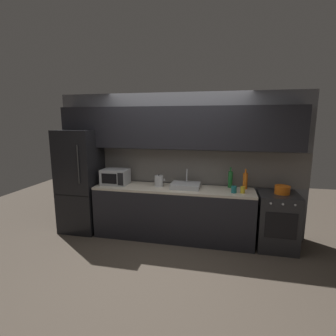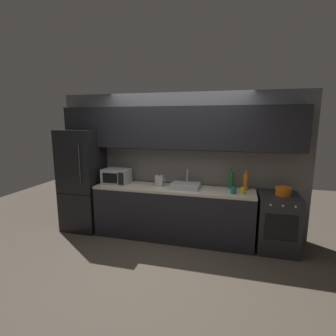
# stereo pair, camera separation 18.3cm
# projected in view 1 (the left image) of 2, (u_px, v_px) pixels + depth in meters

# --- Properties ---
(ground_plane) EXTENTS (10.00, 10.00, 0.00)m
(ground_plane) POSITION_uv_depth(u_px,v_px,m) (160.00, 265.00, 3.65)
(ground_plane) COLOR #4C4238
(back_wall) EXTENTS (4.44, 0.44, 2.50)m
(back_wall) POSITION_uv_depth(u_px,v_px,m) (176.00, 148.00, 4.52)
(back_wall) COLOR slate
(back_wall) RESTS_ON ground
(counter_run) EXTENTS (2.70, 0.60, 0.90)m
(counter_run) POSITION_uv_depth(u_px,v_px,m) (173.00, 213.00, 4.43)
(counter_run) COLOR black
(counter_run) RESTS_ON ground
(refrigerator) EXTENTS (0.68, 0.69, 1.86)m
(refrigerator) POSITION_uv_depth(u_px,v_px,m) (81.00, 181.00, 4.71)
(refrigerator) COLOR black
(refrigerator) RESTS_ON ground
(oven_range) EXTENTS (0.60, 0.62, 0.90)m
(oven_range) POSITION_uv_depth(u_px,v_px,m) (277.00, 221.00, 4.08)
(oven_range) COLOR #232326
(oven_range) RESTS_ON ground
(microwave) EXTENTS (0.46, 0.35, 0.27)m
(microwave) POSITION_uv_depth(u_px,v_px,m) (115.00, 177.00, 4.57)
(microwave) COLOR #A8AAAF
(microwave) RESTS_ON counter_run
(sink_basin) EXTENTS (0.48, 0.38, 0.30)m
(sink_basin) POSITION_uv_depth(u_px,v_px,m) (186.00, 185.00, 4.33)
(sink_basin) COLOR #ADAFB5
(sink_basin) RESTS_ON counter_run
(kettle) EXTENTS (0.19, 0.15, 0.21)m
(kettle) POSITION_uv_depth(u_px,v_px,m) (159.00, 181.00, 4.42)
(kettle) COLOR #B7BABF
(kettle) RESTS_ON counter_run
(wine_bottle_orange) EXTENTS (0.08, 0.08, 0.34)m
(wine_bottle_orange) POSITION_uv_depth(u_px,v_px,m) (245.00, 181.00, 4.24)
(wine_bottle_orange) COLOR orange
(wine_bottle_orange) RESTS_ON counter_run
(wine_bottle_green) EXTENTS (0.08, 0.08, 0.35)m
(wine_bottle_green) POSITION_uv_depth(u_px,v_px,m) (230.00, 179.00, 4.33)
(wine_bottle_green) COLOR #1E6B2D
(wine_bottle_green) RESTS_ON counter_run
(mug_teal) EXTENTS (0.08, 0.08, 0.11)m
(mug_teal) POSITION_uv_depth(u_px,v_px,m) (234.00, 189.00, 4.03)
(mug_teal) COLOR #19666B
(mug_teal) RESTS_ON counter_run
(mug_yellow) EXTENTS (0.07, 0.07, 0.10)m
(mug_yellow) POSITION_uv_depth(u_px,v_px,m) (243.00, 190.00, 4.01)
(mug_yellow) COLOR gold
(mug_yellow) RESTS_ON counter_run
(cooking_pot) EXTENTS (0.23, 0.23, 0.13)m
(cooking_pot) POSITION_uv_depth(u_px,v_px,m) (282.00, 190.00, 3.97)
(cooking_pot) COLOR orange
(cooking_pot) RESTS_ON oven_range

